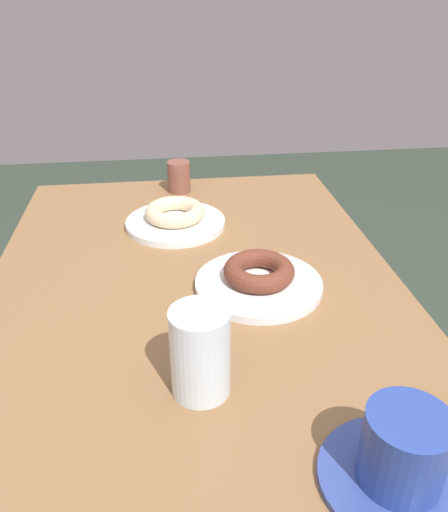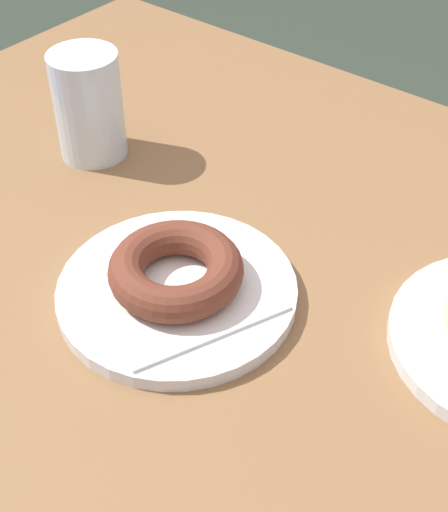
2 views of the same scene
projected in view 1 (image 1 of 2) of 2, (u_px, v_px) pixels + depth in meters
table at (198, 347)px, 0.85m from camera, size 0.97×0.65×0.77m
plate_sugar_ring at (176, 223)px, 0.99m from camera, size 0.19×0.19×0.01m
napkin_sugar_ring at (175, 219)px, 0.99m from camera, size 0.15×0.15×0.00m
donut_sugar_ring at (175, 212)px, 0.98m from camera, size 0.11×0.11×0.03m
plate_chocolate_ring at (259, 284)px, 0.80m from camera, size 0.20×0.20×0.01m
napkin_chocolate_ring at (259, 280)px, 0.79m from camera, size 0.18×0.18×0.00m
donut_chocolate_ring at (259, 271)px, 0.79m from camera, size 0.11×0.11×0.03m
water_glass at (200, 352)px, 0.58m from camera, size 0.07×0.07×0.11m
coffee_cup at (402, 456)px, 0.48m from camera, size 0.15×0.15×0.09m
sugar_jar at (179, 177)px, 1.14m from camera, size 0.05×0.05×0.07m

